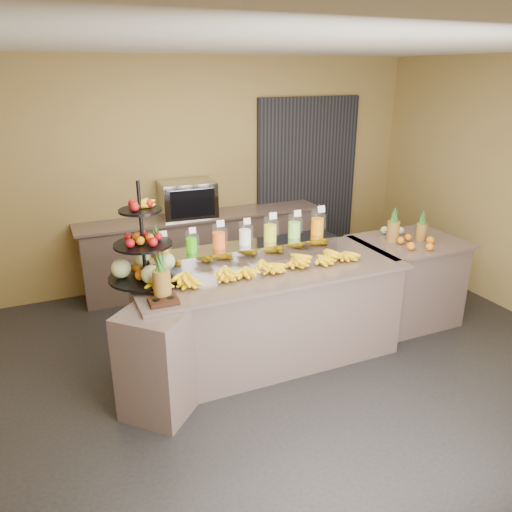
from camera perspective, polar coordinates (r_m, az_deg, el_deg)
ground at (r=4.74m, az=2.91°, el=-13.09°), size 6.00×6.00×0.00m
room_envelope at (r=4.80m, az=1.09°, el=11.55°), size 6.04×5.02×2.82m
buffet_counter at (r=4.67m, az=0.30°, el=-7.03°), size 2.75×1.25×0.93m
right_counter at (r=5.68m, az=16.69°, el=-2.71°), size 1.08×0.88×0.93m
back_ledge at (r=6.42m, az=-6.01°, el=0.73°), size 3.10×0.55×0.93m
pitcher_tray at (r=4.72m, az=-1.25°, el=0.45°), size 1.85×0.30×0.15m
juice_pitcher_orange_a at (r=4.44m, az=-10.59°, el=1.02°), size 0.11×0.11×0.26m
juice_pitcher_green at (r=4.50m, az=-7.38°, el=1.47°), size 0.11×0.11×0.26m
juice_pitcher_orange_b at (r=4.57m, az=-4.27°, el=2.06°), size 0.12×0.13×0.29m
juice_pitcher_milk at (r=4.66m, az=-1.26°, el=2.42°), size 0.12×0.12×0.28m
juice_pitcher_lemon at (r=4.76m, az=1.63°, el=2.91°), size 0.13×0.13×0.31m
juice_pitcher_lime at (r=4.87m, az=4.40°, el=3.25°), size 0.13×0.13×0.30m
juice_pitcher_orange_c at (r=5.00m, az=7.04°, el=3.65°), size 0.13×0.14×0.32m
banana_heap at (r=4.42m, az=0.41°, el=-1.03°), size 2.00×0.18×0.17m
fruit_stand at (r=4.27m, az=-12.15°, el=-0.08°), size 0.71×0.71×0.87m
condiment_caddy at (r=3.93m, az=-10.53°, el=-5.08°), size 0.23×0.17×0.03m
pineapple_left_a at (r=3.96m, az=-10.72°, el=-2.80°), size 0.14×0.14×0.40m
pineapple_left_b at (r=4.68m, az=-11.24°, el=0.78°), size 0.12×0.12×0.39m
right_fruit_pile at (r=5.41m, az=17.32°, el=2.08°), size 0.41×0.39×0.22m
oven_warmer at (r=6.17m, az=-7.85°, el=6.47°), size 0.67×0.49×0.44m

